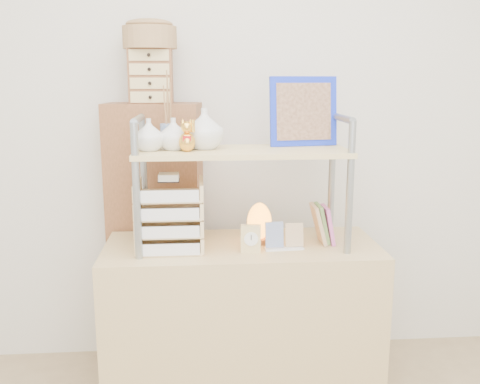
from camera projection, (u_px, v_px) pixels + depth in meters
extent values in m
cube|color=silver|center=(234.00, 112.00, 2.72)|extent=(3.40, 0.02, 2.60)
cube|color=tan|center=(242.00, 324.00, 2.42)|extent=(1.20, 0.50, 0.75)
cube|color=brown|center=(157.00, 239.00, 2.69)|extent=(0.48, 0.29, 1.35)
cylinder|color=gray|center=(137.00, 192.00, 2.11)|extent=(0.03, 0.03, 0.55)
cylinder|color=gray|center=(144.00, 178.00, 2.40)|extent=(0.03, 0.03, 0.55)
cylinder|color=gray|center=(138.00, 119.00, 2.20)|extent=(0.03, 0.30, 0.03)
cylinder|color=gray|center=(350.00, 189.00, 2.18)|extent=(0.03, 0.03, 0.55)
cylinder|color=gray|center=(332.00, 176.00, 2.47)|extent=(0.03, 0.03, 0.55)
cylinder|color=gray|center=(343.00, 118.00, 2.26)|extent=(0.03, 0.30, 0.03)
cube|color=tan|center=(242.00, 152.00, 2.26)|extent=(0.90, 0.34, 0.02)
imported|color=silver|center=(149.00, 135.00, 2.20)|extent=(0.13, 0.13, 0.13)
imported|color=silver|center=(174.00, 134.00, 2.22)|extent=(0.13, 0.13, 0.13)
imported|color=silver|center=(204.00, 129.00, 2.25)|extent=(0.16, 0.16, 0.17)
cylinder|color=#24519E|center=(168.00, 135.00, 2.34)|extent=(0.07, 0.07, 0.10)
cube|color=#162ED1|center=(303.00, 111.00, 2.35)|extent=(0.31, 0.09, 0.30)
cube|color=brown|center=(304.00, 112.00, 2.33)|extent=(0.25, 0.06, 0.25)
cube|color=#D75EAF|center=(328.00, 224.00, 2.36)|extent=(0.05, 0.12, 0.17)
cube|color=#75A150|center=(322.00, 223.00, 2.38)|extent=(0.05, 0.12, 0.17)
cube|color=tan|center=(318.00, 224.00, 2.35)|extent=(0.06, 0.13, 0.17)
cube|color=#DDB384|center=(171.00, 246.00, 2.30)|extent=(0.27, 0.25, 0.01)
cube|color=white|center=(169.00, 250.00, 2.18)|extent=(0.25, 0.01, 0.05)
cube|color=#DDB384|center=(171.00, 230.00, 2.29)|extent=(0.27, 0.25, 0.01)
cube|color=white|center=(169.00, 232.00, 2.16)|extent=(0.25, 0.01, 0.05)
cube|color=#DDB384|center=(170.00, 213.00, 2.27)|extent=(0.27, 0.25, 0.01)
cube|color=white|center=(168.00, 214.00, 2.15)|extent=(0.25, 0.01, 0.05)
cube|color=#DDB384|center=(170.00, 196.00, 2.26)|extent=(0.27, 0.25, 0.01)
cube|color=white|center=(168.00, 196.00, 2.13)|extent=(0.25, 0.01, 0.05)
cube|color=beige|center=(169.00, 177.00, 2.22)|extent=(0.08, 0.08, 0.03)
cylinder|color=brown|center=(259.00, 240.00, 2.38)|extent=(0.10, 0.10, 0.02)
ellipsoid|color=orange|center=(259.00, 220.00, 2.36)|extent=(0.12, 0.11, 0.16)
cube|color=tan|center=(251.00, 239.00, 2.23)|extent=(0.09, 0.04, 0.12)
cylinder|color=white|center=(251.00, 239.00, 2.21)|extent=(0.06, 0.01, 0.06)
cube|color=white|center=(284.00, 248.00, 2.28)|extent=(0.17, 0.06, 0.01)
cube|color=navy|center=(274.00, 235.00, 2.27)|extent=(0.08, 0.03, 0.11)
cube|color=tan|center=(294.00, 235.00, 2.29)|extent=(0.08, 0.03, 0.10)
cube|color=brown|center=(151.00, 76.00, 2.51)|extent=(0.20, 0.15, 0.25)
cube|color=tan|center=(150.00, 97.00, 2.45)|extent=(0.18, 0.01, 0.05)
cube|color=tan|center=(150.00, 83.00, 2.44)|extent=(0.18, 0.01, 0.05)
cube|color=tan|center=(149.00, 69.00, 2.42)|extent=(0.18, 0.01, 0.05)
cube|color=tan|center=(149.00, 55.00, 2.41)|extent=(0.18, 0.01, 0.05)
cylinder|color=#966F44|center=(150.00, 38.00, 2.47)|extent=(0.25, 0.25, 0.10)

